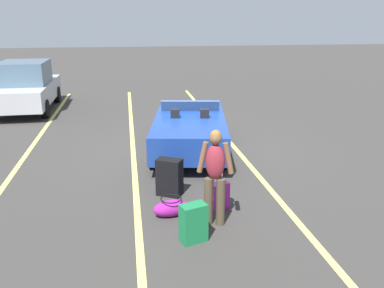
% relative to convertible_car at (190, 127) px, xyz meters
% --- Properties ---
extents(ground_plane, '(80.00, 80.00, 0.00)m').
position_rel_convertible_car_xyz_m(ground_plane, '(-0.21, 0.04, -0.59)').
color(ground_plane, '#383533').
extents(lot_line_near, '(18.00, 0.12, 0.01)m').
position_rel_convertible_car_xyz_m(lot_line_near, '(-0.21, -1.19, -0.59)').
color(lot_line_near, '#EAE066').
rests_on(lot_line_near, ground_plane).
extents(lot_line_mid, '(18.00, 0.12, 0.01)m').
position_rel_convertible_car_xyz_m(lot_line_mid, '(-0.21, 1.51, -0.59)').
color(lot_line_mid, '#EAE066').
rests_on(lot_line_mid, ground_plane).
extents(lot_line_far, '(18.00, 0.12, 0.01)m').
position_rel_convertible_car_xyz_m(lot_line_far, '(-0.21, 4.21, -0.59)').
color(lot_line_far, '#EAE066').
rests_on(lot_line_far, ground_plane).
extents(convertible_car, '(4.37, 2.42, 1.24)m').
position_rel_convertible_car_xyz_m(convertible_car, '(0.00, 0.00, 0.00)').
color(convertible_car, navy).
rests_on(convertible_car, ground_plane).
extents(suitcase_large_black, '(0.48, 0.56, 0.74)m').
position_rel_convertible_car_xyz_m(suitcase_large_black, '(-2.86, 0.85, -0.22)').
color(suitcase_large_black, black).
rests_on(suitcase_large_black, ground_plane).
extents(suitcase_medium_bright, '(0.36, 0.46, 0.62)m').
position_rel_convertible_car_xyz_m(suitcase_medium_bright, '(-4.63, 0.67, -0.28)').
color(suitcase_medium_bright, '#19723F').
rests_on(suitcase_medium_bright, ground_plane).
extents(suitcase_small_carryon, '(0.31, 0.39, 0.75)m').
position_rel_convertible_car_xyz_m(suitcase_small_carryon, '(-3.60, 0.03, -0.34)').
color(suitcase_small_carryon, '#991E8C').
rests_on(suitcase_small_carryon, ground_plane).
extents(duffel_bag, '(0.43, 0.68, 0.34)m').
position_rel_convertible_car_xyz_m(duffel_bag, '(-3.75, 0.92, -0.43)').
color(duffel_bag, '#991E8C').
rests_on(duffel_bag, ground_plane).
extents(traveler_person, '(0.30, 0.60, 1.65)m').
position_rel_convertible_car_xyz_m(traveler_person, '(-4.15, 0.24, 0.34)').
color(traveler_person, '#4C3F2D').
rests_on(traveler_person, ground_plane).
extents(parked_sedan_near, '(4.52, 1.91, 1.82)m').
position_rel_convertible_car_xyz_m(parked_sedan_near, '(5.56, 5.28, 0.30)').
color(parked_sedan_near, '#B2B2B7').
rests_on(parked_sedan_near, ground_plane).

